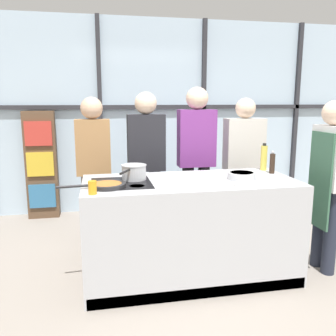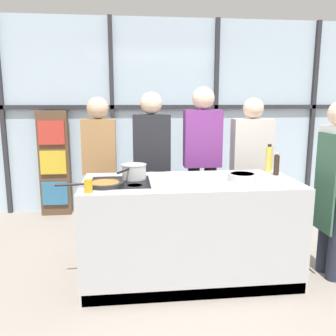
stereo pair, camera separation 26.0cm
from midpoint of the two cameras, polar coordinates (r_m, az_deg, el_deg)
name	(u,v)px [view 1 (the left image)]	position (r m, az deg, el deg)	size (l,w,h in m)	color
ground_plane	(189,275)	(3.53, 1.23, -16.76)	(18.00, 18.00, 0.00)	gray
back_window_wall	(153,116)	(5.35, -3.85, 8.30)	(6.40, 0.10, 2.80)	silver
bookshelf	(41,165)	(5.28, -20.99, 0.42)	(0.42, 0.19, 1.50)	brown
demo_island	(190,229)	(3.34, 1.24, -9.74)	(1.92, 0.86, 0.92)	#B7BABF
chef	(329,175)	(3.60, 22.55, -1.12)	(0.23, 0.39, 1.64)	#232838
spectator_far_left	(94,161)	(3.96, -13.69, 1.01)	(0.37, 0.23, 1.67)	#47382D
spectator_center_left	(146,158)	(3.98, -5.37, 1.53)	(0.41, 0.24, 1.73)	#232838
spectator_center_right	(196,154)	(4.07, 2.75, 2.26)	(0.42, 0.25, 1.78)	black
spectator_far_right	(243,160)	(4.25, 10.31, 1.19)	(0.46, 0.23, 1.66)	black
frying_pan	(106,185)	(3.02, -12.36, -2.72)	(0.56, 0.31, 0.04)	#232326
saucepan	(134,172)	(3.25, -7.77, -0.61)	(0.26, 0.39, 0.14)	silver
white_plate	(246,184)	(3.07, 10.11, -2.61)	(0.22, 0.22, 0.01)	white
mixing_bowl	(242,175)	(3.28, 9.53, -1.21)	(0.26, 0.26, 0.07)	silver
oil_bottle	(264,158)	(3.75, 13.23, 1.63)	(0.07, 0.07, 0.28)	#E0CC4C
pepper_grinder	(272,163)	(3.61, 14.43, 0.77)	(0.05, 0.05, 0.22)	#332319
juice_glass_near	(92,188)	(2.82, -14.64, -3.08)	(0.07, 0.07, 0.10)	orange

